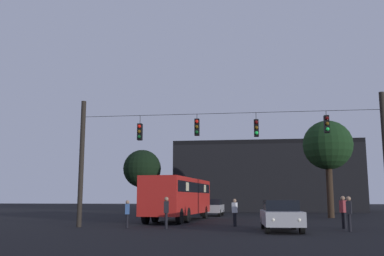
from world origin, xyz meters
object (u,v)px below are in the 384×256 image
object	(u,v)px
city_bus	(179,195)
car_near_right	(281,215)
car_far_left	(212,207)
pedestrian_crossing_right	(127,213)
pedestrian_crossing_left	(235,211)
tree_left_silhouette	(142,169)
pedestrian_trailing	(166,211)
pedestrian_crossing_center	(343,210)
pedestrian_near_bus	(349,212)
tree_behind_building	(328,146)

from	to	relation	value
city_bus	car_near_right	distance (m)	11.27
car_far_left	pedestrian_crossing_right	distance (m)	17.08
pedestrian_crossing_left	tree_left_silhouette	distance (m)	25.51
car_near_right	pedestrian_trailing	xyz separation A→B (m)	(-5.99, 0.93, 0.16)
pedestrian_crossing_center	pedestrian_near_bus	world-z (taller)	pedestrian_crossing_center
city_bus	tree_behind_building	bearing A→B (deg)	27.26
car_near_right	pedestrian_trailing	size ratio (longest dim) A/B	2.61
car_far_left	tree_left_silhouette	size ratio (longest dim) A/B	0.62
car_near_right	city_bus	bearing A→B (deg)	126.19
car_far_left	pedestrian_near_bus	distance (m)	19.59
car_far_left	pedestrian_crossing_left	size ratio (longest dim) A/B	2.78
car_near_right	pedestrian_trailing	bearing A→B (deg)	171.13
car_far_left	car_near_right	bearing A→B (deg)	-74.47
city_bus	pedestrian_near_bus	size ratio (longest dim) A/B	6.55
tree_left_silhouette	car_far_left	bearing A→B (deg)	-42.30
car_far_left	tree_behind_building	world-z (taller)	tree_behind_building
city_bus	pedestrian_crossing_left	bearing A→B (deg)	-53.80
car_near_right	tree_behind_building	world-z (taller)	tree_behind_building
city_bus	pedestrian_crossing_center	world-z (taller)	city_bus
car_near_right	pedestrian_crossing_left	xyz separation A→B (m)	(-2.41, 3.29, 0.09)
car_near_right	pedestrian_near_bus	size ratio (longest dim) A/B	2.57
pedestrian_trailing	tree_left_silhouette	size ratio (longest dim) A/B	0.24
car_near_right	pedestrian_crossing_center	distance (m)	4.09
pedestrian_crossing_right	tree_behind_building	world-z (taller)	tree_behind_building
car_near_right	pedestrian_near_bus	bearing A→B (deg)	3.57
car_near_right	tree_left_silhouette	world-z (taller)	tree_left_silhouette
car_far_left	pedestrian_crossing_center	size ratio (longest dim) A/B	2.53
car_far_left	tree_behind_building	bearing A→B (deg)	-15.99
pedestrian_crossing_left	pedestrian_trailing	distance (m)	4.29
pedestrian_crossing_center	city_bus	bearing A→B (deg)	145.71
city_bus	tree_left_silhouette	distance (m)	18.45
pedestrian_crossing_right	pedestrian_trailing	xyz separation A→B (m)	(2.23, -0.24, 0.12)
pedestrian_crossing_center	pedestrian_trailing	world-z (taller)	pedestrian_crossing_center
tree_left_silhouette	pedestrian_trailing	bearing A→B (deg)	-72.87
pedestrian_crossing_center	pedestrian_near_bus	bearing A→B (deg)	-93.64
pedestrian_near_bus	pedestrian_crossing_center	bearing A→B (deg)	86.36
pedestrian_trailing	tree_behind_building	bearing A→B (deg)	52.03
pedestrian_crossing_center	car_near_right	bearing A→B (deg)	-147.66
pedestrian_trailing	car_near_right	bearing A→B (deg)	-8.87
pedestrian_crossing_center	tree_left_silhouette	xyz separation A→B (m)	(-17.12, 23.66, 3.89)
pedestrian_crossing_left	pedestrian_near_bus	world-z (taller)	pedestrian_near_bus
car_far_left	pedestrian_crossing_right	bearing A→B (deg)	-100.88
city_bus	pedestrian_trailing	xyz separation A→B (m)	(0.64, -8.12, -0.91)
city_bus	pedestrian_crossing_center	distance (m)	12.23
pedestrian_crossing_right	pedestrian_trailing	size ratio (longest dim) A/B	0.89
city_bus	car_near_right	xyz separation A→B (m)	(6.63, -9.06, -1.07)
pedestrian_crossing_right	pedestrian_crossing_left	bearing A→B (deg)	20.03
pedestrian_crossing_center	pedestrian_trailing	xyz separation A→B (m)	(-9.44, -1.25, -0.03)
pedestrian_crossing_right	pedestrian_near_bus	bearing A→B (deg)	-4.81
car_far_left	pedestrian_crossing_right	size ratio (longest dim) A/B	2.92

